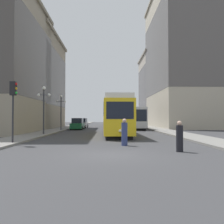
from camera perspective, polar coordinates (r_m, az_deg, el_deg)
name	(u,v)px	position (r m, az deg, el deg)	size (l,w,h in m)	color
ground_plane	(111,155)	(12.09, -0.21, -10.07)	(200.00, 200.00, 0.00)	#38383A
sidewalk_left	(72,126)	(52.53, -9.31, -3.34)	(2.88, 120.00, 0.15)	gray
sidewalk_right	(144,126)	(52.58, 7.61, -3.35)	(2.88, 120.00, 0.15)	gray
streetcar	(116,115)	(25.99, 0.86, -0.82)	(2.89, 13.50, 3.89)	black
transit_bus	(134,117)	(40.28, 5.24, -1.27)	(2.67, 11.37, 3.45)	black
parked_car_left_near	(78,124)	(39.03, -8.11, -2.87)	(1.90, 4.80, 1.82)	black
parked_car_left_mid	(82,123)	(45.64, -7.08, -2.67)	(2.09, 4.65, 1.82)	black
pedestrian_crossing_near	(124,133)	(16.03, 2.95, -4.97)	(0.40, 0.40, 1.78)	navy
pedestrian_crossing_far	(180,137)	(13.59, 15.63, -5.78)	(0.37, 0.37, 1.67)	black
traffic_light_near_left	(13,95)	(17.99, -22.22, 3.63)	(0.47, 0.36, 4.18)	#232328
lamp_post_left_near	(44,102)	(26.40, -15.76, 2.21)	(1.41, 0.36, 5.02)	#333338
lamp_post_left_far	(61,107)	(35.54, -11.91, 1.22)	(1.41, 0.36, 4.98)	#333338
building_left_midblock	(24,81)	(46.19, -20.03, 6.85)	(12.48, 16.67, 16.42)	gray
building_right_corner	(161,90)	(67.27, 11.54, 5.18)	(11.10, 15.16, 18.62)	#A89E8E
building_right_midblock	(188,58)	(51.89, 17.40, 12.12)	(14.02, 22.83, 27.05)	#B2A893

